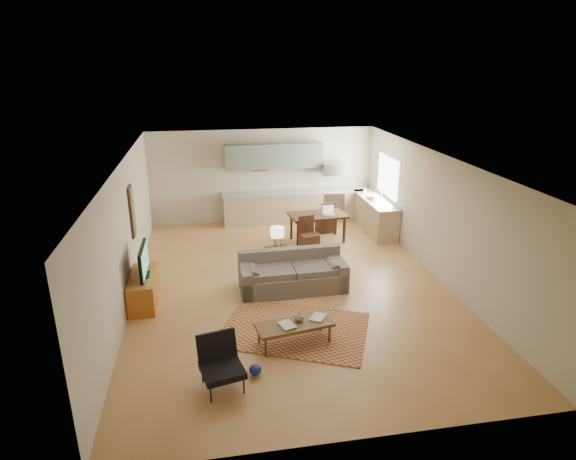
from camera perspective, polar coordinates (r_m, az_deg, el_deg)
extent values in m
plane|color=#B07944|center=(10.36, 0.29, -6.56)|extent=(9.00, 9.00, 0.00)
plane|color=white|center=(9.48, 0.32, 8.25)|extent=(9.00, 9.00, 0.00)
plane|color=#BBB297|center=(14.11, -2.96, 6.44)|extent=(6.50, 0.00, 6.50)
plane|color=#BBB297|center=(5.89, 8.33, -13.80)|extent=(6.50, 0.00, 6.50)
plane|color=#BBB297|center=(9.82, -18.70, -0.58)|extent=(0.00, 9.00, 9.00)
plane|color=#BBB297|center=(10.86, 17.43, 1.47)|extent=(0.00, 9.00, 9.00)
cube|color=#A5A8AD|center=(14.42, 5.18, 2.96)|extent=(0.62, 0.62, 0.90)
cube|color=#A5A8AD|center=(14.16, 5.30, 7.25)|extent=(0.62, 0.40, 0.35)
cube|color=slate|center=(13.86, -1.67, 8.75)|extent=(2.80, 0.34, 0.70)
cube|color=white|center=(13.43, 11.74, 6.24)|extent=(0.02, 1.40, 1.05)
cube|color=maroon|center=(8.78, 0.73, -11.69)|extent=(3.03, 2.62, 0.02)
imported|color=#9A2C15|center=(8.09, -0.85, -11.41)|extent=(0.41, 0.44, 0.03)
imported|color=navy|center=(8.41, 2.85, -10.14)|extent=(0.50, 0.51, 0.02)
imported|color=black|center=(8.24, 1.32, -10.17)|extent=(0.24, 0.24, 0.18)
imported|color=beige|center=(14.00, 9.12, 4.69)|extent=(0.11, 0.11, 0.19)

